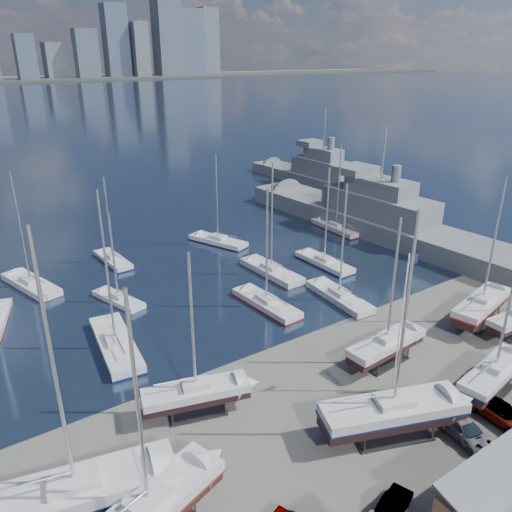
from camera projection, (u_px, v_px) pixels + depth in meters
ground at (357, 395)px, 42.39m from camera, size 1400.00×1400.00×0.00m
sailboat_cradle_0 at (77, 494)px, 30.08m from camera, size 12.61×5.94×19.39m
sailboat_cradle_1 at (149, 511)px, 29.12m from camera, size 10.68×5.96×16.59m
sailboat_cradle_2 at (196, 393)px, 39.46m from camera, size 8.80×4.60×13.99m
sailboat_cradle_3 at (393, 412)px, 37.11m from camera, size 11.52×6.78×17.83m
sailboat_cradle_4 at (386, 344)px, 46.02m from camera, size 8.78×2.96×14.26m
sailboat_cradle_5 at (494, 374)px, 41.84m from camera, size 9.07×3.78×14.35m
sailboat_cradle_6 at (482, 305)px, 53.10m from camera, size 10.24×4.79×15.97m
sailboat_moored_2 at (31, 286)px, 61.52m from camera, size 5.43×10.49×15.26m
sailboat_moored_3 at (116, 346)px, 48.81m from camera, size 4.52×11.54×16.80m
sailboat_moored_4 at (118, 300)px, 57.97m from camera, size 4.15×7.77×11.30m
sailboat_moored_5 at (113, 261)px, 68.98m from camera, size 2.89×8.54×12.57m
sailboat_moored_6 at (266, 305)px, 56.92m from camera, size 3.39×9.86×14.50m
sailboat_moored_7 at (271, 272)px, 65.30m from camera, size 3.37×10.35×15.43m
sailboat_moored_8 at (218, 242)px, 75.81m from camera, size 6.03×9.86×14.28m
sailboat_moored_9 at (339, 298)px, 58.44m from camera, size 3.47×9.90×14.68m
sailboat_moored_10 at (324, 263)px, 68.06m from camera, size 2.87×9.49×14.10m
sailboat_moored_11 at (336, 229)px, 81.57m from camera, size 3.05×9.96×14.78m
naval_ship_east at (377, 223)px, 79.94m from camera, size 11.92×53.61×18.79m
naval_ship_west at (322, 179)px, 108.09m from camera, size 8.87×41.88×17.74m
car_b at (393, 506)px, 31.19m from camera, size 4.09×2.53×1.27m
car_c at (503, 413)px, 39.12m from camera, size 2.78×5.38×1.45m
car_d at (464, 429)px, 37.45m from camera, size 2.93×5.38×1.48m
flagpole at (403, 315)px, 40.10m from camera, size 1.12×0.12×12.73m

